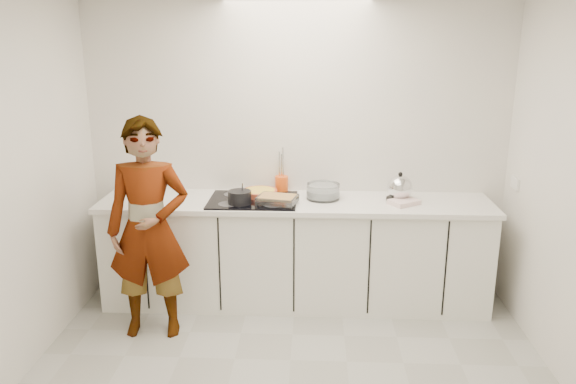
{
  "coord_description": "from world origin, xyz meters",
  "views": [
    {
      "loc": [
        0.15,
        -3.16,
        2.24
      ],
      "look_at": [
        -0.05,
        1.05,
        1.05
      ],
      "focal_mm": 35.0,
      "sensor_mm": 36.0,
      "label": 1
    }
  ],
  "objects_px": {
    "baking_dish": "(277,199)",
    "cook": "(149,229)",
    "hob": "(253,200)",
    "kettle": "(400,189)",
    "mixing_bowl": "(323,192)",
    "tart_dish": "(260,192)",
    "utensil_crock": "(282,184)",
    "saucepan": "(240,197)"
  },
  "relations": [
    {
      "from": "saucepan",
      "to": "utensil_crock",
      "type": "bearing_deg",
      "value": 52.27
    },
    {
      "from": "kettle",
      "to": "mixing_bowl",
      "type": "bearing_deg",
      "value": 177.9
    },
    {
      "from": "mixing_bowl",
      "to": "baking_dish",
      "type": "bearing_deg",
      "value": -153.56
    },
    {
      "from": "tart_dish",
      "to": "baking_dish",
      "type": "bearing_deg",
      "value": -52.67
    },
    {
      "from": "utensil_crock",
      "to": "mixing_bowl",
      "type": "bearing_deg",
      "value": -28.28
    },
    {
      "from": "hob",
      "to": "baking_dish",
      "type": "distance_m",
      "value": 0.23
    },
    {
      "from": "kettle",
      "to": "baking_dish",
      "type": "bearing_deg",
      "value": -170.82
    },
    {
      "from": "mixing_bowl",
      "to": "utensil_crock",
      "type": "bearing_deg",
      "value": 151.72
    },
    {
      "from": "tart_dish",
      "to": "utensil_crock",
      "type": "xyz_separation_m",
      "value": [
        0.18,
        0.16,
        0.03
      ]
    },
    {
      "from": "mixing_bowl",
      "to": "kettle",
      "type": "height_order",
      "value": "kettle"
    },
    {
      "from": "saucepan",
      "to": "cook",
      "type": "relative_size",
      "value": 0.12
    },
    {
      "from": "saucepan",
      "to": "baking_dish",
      "type": "relative_size",
      "value": 0.57
    },
    {
      "from": "kettle",
      "to": "cook",
      "type": "height_order",
      "value": "cook"
    },
    {
      "from": "mixing_bowl",
      "to": "hob",
      "type": "bearing_deg",
      "value": -171.12
    },
    {
      "from": "tart_dish",
      "to": "cook",
      "type": "distance_m",
      "value": 1.02
    },
    {
      "from": "cook",
      "to": "utensil_crock",
      "type": "bearing_deg",
      "value": 35.79
    },
    {
      "from": "mixing_bowl",
      "to": "saucepan",
      "type": "bearing_deg",
      "value": -162.45
    },
    {
      "from": "saucepan",
      "to": "utensil_crock",
      "type": "relative_size",
      "value": 1.42
    },
    {
      "from": "baking_dish",
      "to": "kettle",
      "type": "relative_size",
      "value": 1.44
    },
    {
      "from": "baking_dish",
      "to": "cook",
      "type": "relative_size",
      "value": 0.21
    },
    {
      "from": "tart_dish",
      "to": "utensil_crock",
      "type": "relative_size",
      "value": 2.41
    },
    {
      "from": "hob",
      "to": "kettle",
      "type": "relative_size",
      "value": 2.97
    },
    {
      "from": "saucepan",
      "to": "kettle",
      "type": "bearing_deg",
      "value": 8.29
    },
    {
      "from": "hob",
      "to": "kettle",
      "type": "bearing_deg",
      "value": 3.19
    },
    {
      "from": "baking_dish",
      "to": "utensil_crock",
      "type": "relative_size",
      "value": 2.48
    },
    {
      "from": "utensil_crock",
      "to": "hob",
      "type": "bearing_deg",
      "value": -127.93
    },
    {
      "from": "saucepan",
      "to": "cook",
      "type": "xyz_separation_m",
      "value": [
        -0.63,
        -0.42,
        -0.14
      ]
    },
    {
      "from": "saucepan",
      "to": "kettle",
      "type": "distance_m",
      "value": 1.32
    },
    {
      "from": "hob",
      "to": "kettle",
      "type": "xyz_separation_m",
      "value": [
        1.21,
        0.07,
        0.1
      ]
    },
    {
      "from": "tart_dish",
      "to": "hob",
      "type": "bearing_deg",
      "value": -110.96
    },
    {
      "from": "kettle",
      "to": "cook",
      "type": "bearing_deg",
      "value": -162.61
    },
    {
      "from": "kettle",
      "to": "utensil_crock",
      "type": "relative_size",
      "value": 1.72
    },
    {
      "from": "mixing_bowl",
      "to": "kettle",
      "type": "xyz_separation_m",
      "value": [
        0.63,
        -0.02,
        0.04
      ]
    },
    {
      "from": "baking_dish",
      "to": "mixing_bowl",
      "type": "bearing_deg",
      "value": 26.44
    },
    {
      "from": "baking_dish",
      "to": "mixing_bowl",
      "type": "xyz_separation_m",
      "value": [
        0.37,
        0.18,
        0.01
      ]
    },
    {
      "from": "mixing_bowl",
      "to": "tart_dish",
      "type": "bearing_deg",
      "value": 176.94
    },
    {
      "from": "tart_dish",
      "to": "baking_dish",
      "type": "height_order",
      "value": "baking_dish"
    },
    {
      "from": "saucepan",
      "to": "cook",
      "type": "bearing_deg",
      "value": -146.63
    },
    {
      "from": "mixing_bowl",
      "to": "cook",
      "type": "distance_m",
      "value": 1.45
    },
    {
      "from": "utensil_crock",
      "to": "cook",
      "type": "distance_m",
      "value": 1.26
    },
    {
      "from": "tart_dish",
      "to": "kettle",
      "type": "distance_m",
      "value": 1.17
    },
    {
      "from": "kettle",
      "to": "cook",
      "type": "distance_m",
      "value": 2.03
    }
  ]
}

